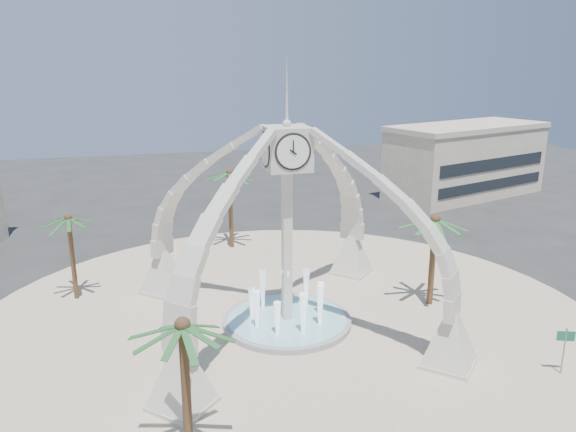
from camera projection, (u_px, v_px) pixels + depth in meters
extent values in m
plane|color=#282828|center=(287.00, 324.00, 35.04)|extent=(140.00, 140.00, 0.00)
cylinder|color=beige|center=(287.00, 324.00, 35.03)|extent=(40.00, 40.00, 0.06)
cube|color=beige|center=(287.00, 250.00, 33.73)|extent=(0.55, 0.55, 9.80)
cube|color=beige|center=(287.00, 148.00, 32.08)|extent=(2.50, 2.50, 2.50)
cone|color=beige|center=(287.00, 90.00, 31.21)|extent=(0.20, 0.20, 4.00)
cylinder|color=white|center=(293.00, 152.00, 30.88)|extent=(1.84, 0.04, 1.84)
pyramid|color=beige|center=(352.00, 254.00, 42.99)|extent=(3.80, 3.80, 3.20)
pyramid|color=beige|center=(163.00, 272.00, 39.38)|extent=(3.80, 3.80, 3.20)
pyramid|color=beige|center=(181.00, 377.00, 26.24)|extent=(3.80, 3.80, 3.20)
pyramid|color=beige|center=(450.00, 339.00, 29.85)|extent=(3.80, 3.80, 3.20)
cylinder|color=#9C9C9F|center=(287.00, 321.00, 34.99)|extent=(8.00, 8.00, 0.40)
cylinder|color=#92CED9|center=(287.00, 318.00, 34.93)|extent=(7.40, 7.40, 0.04)
cone|color=white|center=(287.00, 294.00, 34.50)|extent=(0.60, 0.60, 3.20)
cube|color=beige|center=(465.00, 163.00, 67.64)|extent=(21.49, 13.79, 8.00)
cube|color=beige|center=(469.00, 127.00, 66.49)|extent=(21.87, 14.17, 0.60)
cylinder|color=brown|center=(432.00, 262.00, 37.09)|extent=(0.40, 0.40, 6.11)
cylinder|color=brown|center=(73.00, 258.00, 37.98)|extent=(0.32, 0.32, 5.96)
cylinder|color=brown|center=(231.00, 210.00, 48.53)|extent=(0.40, 0.40, 6.86)
cylinder|color=brown|center=(186.00, 392.00, 22.53)|extent=(0.38, 0.38, 6.14)
cylinder|color=slate|center=(564.00, 352.00, 29.11)|extent=(0.08, 0.08, 2.65)
cube|color=#165A3E|center=(566.00, 336.00, 28.87)|extent=(0.86, 0.36, 0.53)
cube|color=white|center=(566.00, 336.00, 28.87)|extent=(0.92, 0.37, 0.60)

